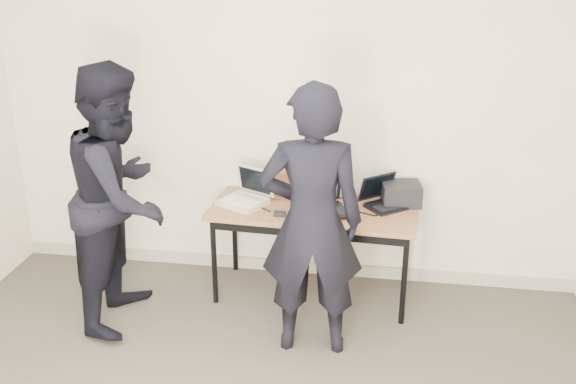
% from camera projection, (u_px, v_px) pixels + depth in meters
% --- Properties ---
extents(room, '(4.60, 4.60, 2.80)m').
position_uv_depth(room, '(208.00, 239.00, 2.74)').
color(room, '#453E35').
rests_on(room, ground).
extents(desk, '(1.53, 0.73, 0.72)m').
position_uv_depth(desk, '(313.00, 216.00, 4.69)').
color(desk, brown).
rests_on(desk, ground).
extents(laptop_beige, '(0.42, 0.42, 0.26)m').
position_uv_depth(laptop_beige, '(246.00, 197.00, 4.75)').
color(laptop_beige, beige).
rests_on(laptop_beige, desk).
extents(laptop_center, '(0.44, 0.43, 0.28)m').
position_uv_depth(laptop_center, '(319.00, 202.00, 4.62)').
color(laptop_center, black).
rests_on(laptop_center, desk).
extents(laptop_right, '(0.42, 0.41, 0.22)m').
position_uv_depth(laptop_right, '(384.00, 199.00, 4.71)').
color(laptop_right, black).
rests_on(laptop_right, desk).
extents(leather_satchel, '(0.36, 0.18, 0.25)m').
position_uv_depth(leather_satchel, '(293.00, 180.00, 4.86)').
color(leather_satchel, '#5A3217').
rests_on(leather_satchel, desk).
extents(tissue, '(0.14, 0.11, 0.08)m').
position_uv_depth(tissue, '(298.00, 161.00, 4.80)').
color(tissue, white).
rests_on(tissue, leather_satchel).
extents(equipment_box, '(0.31, 0.27, 0.16)m').
position_uv_depth(equipment_box, '(401.00, 194.00, 4.73)').
color(equipment_box, black).
rests_on(equipment_box, desk).
extents(power_brick, '(0.08, 0.05, 0.03)m').
position_uv_depth(power_brick, '(280.00, 214.00, 4.54)').
color(power_brick, black).
rests_on(power_brick, desk).
extents(cables, '(1.16, 0.43, 0.01)m').
position_uv_depth(cables, '(327.00, 208.00, 4.68)').
color(cables, black).
rests_on(cables, desk).
extents(person_typist, '(0.70, 0.50, 1.80)m').
position_uv_depth(person_typist, '(312.00, 223.00, 4.00)').
color(person_typist, black).
rests_on(person_typist, ground).
extents(person_observer, '(0.70, 0.89, 1.83)m').
position_uv_depth(person_observer, '(121.00, 196.00, 4.36)').
color(person_observer, black).
rests_on(person_observer, ground).
extents(baseboard, '(4.50, 0.03, 0.10)m').
position_uv_depth(baseboard, '(288.00, 265.00, 5.27)').
color(baseboard, '#A6A089').
rests_on(baseboard, ground).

